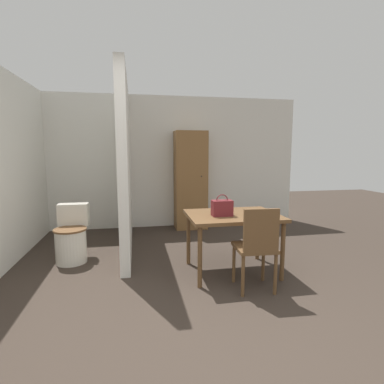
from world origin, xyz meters
TOP-DOWN VIEW (x-y plane):
  - ground_plane at (0.00, 0.00)m, footprint 16.00×16.00m
  - wall_back at (0.00, 3.85)m, footprint 5.28×0.12m
  - partition_wall at (-0.71, 2.60)m, footprint 0.12×2.37m
  - dining_table at (0.57, 1.37)m, footprint 1.08×0.82m
  - wooden_chair at (0.65, 0.84)m, footprint 0.43×0.43m
  - toilet at (-1.42, 2.13)m, footprint 0.42×0.56m
  - handbag at (0.42, 1.30)m, footprint 0.24×0.14m
  - wooden_cabinet at (0.46, 3.56)m, footprint 0.59×0.44m

SIDE VIEW (x-z plane):
  - ground_plane at x=0.00m, z-range 0.00..0.00m
  - toilet at x=-1.42m, z-range -0.06..0.69m
  - wooden_chair at x=0.65m, z-range 0.05..0.95m
  - dining_table at x=0.57m, z-range 0.28..1.00m
  - handbag at x=0.42m, z-range 0.69..0.94m
  - wooden_cabinet at x=0.46m, z-range 0.00..1.83m
  - wall_back at x=0.00m, z-range 0.00..2.50m
  - partition_wall at x=-0.71m, z-range 0.00..2.50m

